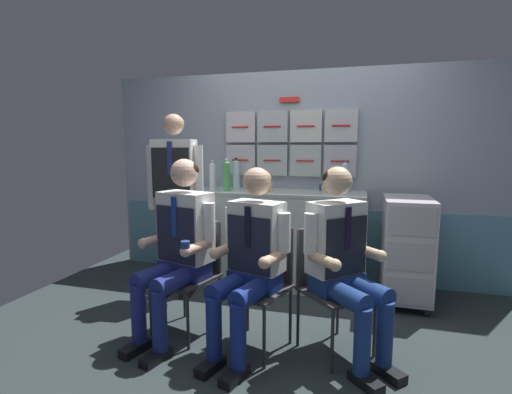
# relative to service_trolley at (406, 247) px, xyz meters

# --- Properties ---
(ground) EXTENTS (4.80, 4.80, 0.04)m
(ground) POSITION_rel_service_trolley_xyz_m (-1.00, -0.95, -0.52)
(ground) COLOR #293333
(galley_bulkhead) EXTENTS (4.20, 0.14, 2.15)m
(galley_bulkhead) POSITION_rel_service_trolley_xyz_m (-1.01, 0.42, 0.56)
(galley_bulkhead) COLOR #95A0AF
(galley_bulkhead) RESTS_ON ground
(galley_counter) EXTENTS (1.70, 0.53, 0.95)m
(galley_counter) POSITION_rel_service_trolley_xyz_m (-1.20, 0.14, -0.03)
(galley_counter) COLOR #B4C1BD
(galley_counter) RESTS_ON ground
(service_trolley) EXTENTS (0.40, 0.65, 0.94)m
(service_trolley) POSITION_rel_service_trolley_xyz_m (0.00, 0.00, 0.00)
(service_trolley) COLOR black
(service_trolley) RESTS_ON ground
(folding_chair_left) EXTENTS (0.49, 0.49, 0.83)m
(folding_chair_left) POSITION_rel_service_trolley_xyz_m (-1.61, -0.95, 0.01)
(folding_chair_left) COLOR #2D2D33
(folding_chair_left) RESTS_ON ground
(crew_member_left) EXTENTS (0.55, 0.70, 1.30)m
(crew_member_left) POSITION_rel_service_trolley_xyz_m (-1.65, -1.10, 0.22)
(crew_member_left) COLOR black
(crew_member_left) RESTS_ON ground
(folding_chair_right) EXTENTS (0.50, 0.50, 0.83)m
(folding_chair_right) POSITION_rel_service_trolley_xyz_m (-1.05, -1.03, 0.01)
(folding_chair_right) COLOR #2D2D33
(folding_chair_right) RESTS_ON ground
(crew_member_right) EXTENTS (0.52, 0.67, 1.25)m
(crew_member_right) POSITION_rel_service_trolley_xyz_m (-1.09, -1.18, 0.18)
(crew_member_right) COLOR black
(crew_member_right) RESTS_ON ground
(folding_chair_by_counter) EXTENTS (0.57, 0.57, 0.83)m
(folding_chair_by_counter) POSITION_rel_service_trolley_xyz_m (-0.61, -0.95, 0.01)
(folding_chair_by_counter) COLOR #2D2D33
(folding_chair_by_counter) RESTS_ON ground
(crew_member_by_counter) EXTENTS (0.65, 0.66, 1.26)m
(crew_member_by_counter) POSITION_rel_service_trolley_xyz_m (-0.50, -1.06, 0.19)
(crew_member_by_counter) COLOR black
(crew_member_by_counter) RESTS_ON ground
(crew_member_standing) EXTENTS (0.53, 0.30, 1.68)m
(crew_member_standing) POSITION_rel_service_trolley_xyz_m (-2.05, -0.37, 0.49)
(crew_member_standing) COLOR black
(crew_member_standing) RESTS_ON ground
(water_bottle_tall) EXTENTS (0.07, 0.07, 0.32)m
(water_bottle_tall) POSITION_rel_service_trolley_xyz_m (-1.67, 0.26, 0.60)
(water_bottle_tall) COLOR silver
(water_bottle_tall) RESTS_ON galley_counter
(water_bottle_short) EXTENTS (0.07, 0.07, 0.30)m
(water_bottle_short) POSITION_rel_service_trolley_xyz_m (-1.87, 0.09, 0.59)
(water_bottle_short) COLOR silver
(water_bottle_short) RESTS_ON galley_counter
(sparkling_bottle_green) EXTENTS (0.06, 0.06, 0.31)m
(sparkling_bottle_green) POSITION_rel_service_trolley_xyz_m (-0.56, 0.24, 0.59)
(sparkling_bottle_green) COLOR silver
(sparkling_bottle_green) RESTS_ON galley_counter
(water_bottle_clear) EXTENTS (0.07, 0.07, 0.32)m
(water_bottle_clear) POSITION_rel_service_trolley_xyz_m (-1.69, 0.01, 0.60)
(water_bottle_clear) COLOR #48A150
(water_bottle_clear) RESTS_ON galley_counter
(paper_cup_tan) EXTENTS (0.06, 0.06, 0.09)m
(paper_cup_tan) POSITION_rel_service_trolley_xyz_m (-1.27, 0.11, 0.49)
(paper_cup_tan) COLOR tan
(paper_cup_tan) RESTS_ON galley_counter
(coffee_cup_spare) EXTENTS (0.07, 0.07, 0.07)m
(coffee_cup_spare) POSITION_rel_service_trolley_xyz_m (-0.73, 0.17, 0.48)
(coffee_cup_spare) COLOR tan
(coffee_cup_spare) RESTS_ON galley_counter
(paper_cup_blue) EXTENTS (0.06, 0.06, 0.06)m
(paper_cup_blue) POSITION_rel_service_trolley_xyz_m (-0.78, 0.29, 0.48)
(paper_cup_blue) COLOR navy
(paper_cup_blue) RESTS_ON galley_counter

